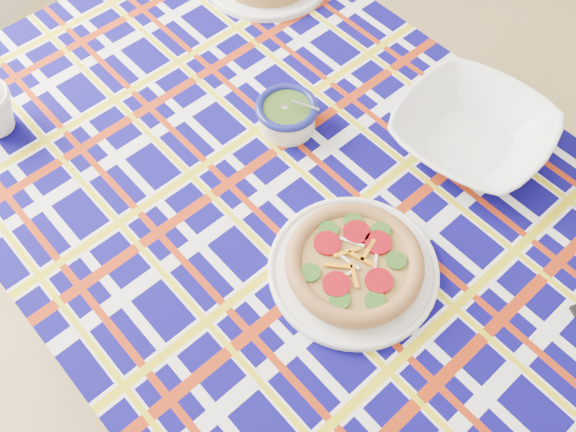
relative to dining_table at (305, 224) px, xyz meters
The scene contains 5 objects.
dining_table is the anchor object (origin of this frame).
tablecloth 0.02m from the dining_table, behind, with size 1.58×1.00×0.10m, color #090455, non-canonical shape.
main_focaccia_plate 0.19m from the dining_table, 31.65° to the right, with size 0.30×0.30×0.06m, color olive, non-canonical shape.
pesto_bowl 0.22m from the dining_table, 130.88° to the left, with size 0.12×0.12×0.07m, color #1F3B10, non-canonical shape.
serving_bowl 0.36m from the dining_table, 52.96° to the left, with size 0.29×0.29×0.07m, color white.
Camera 1 is at (-0.07, -0.52, 1.70)m, focal length 40.00 mm.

